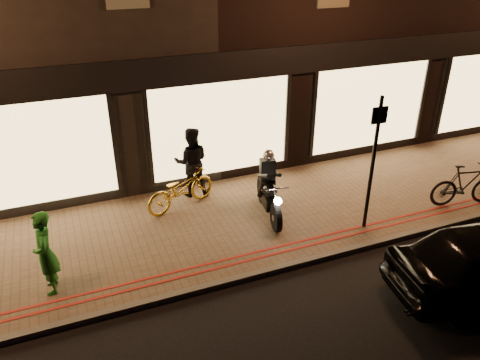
# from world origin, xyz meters

# --- Properties ---
(ground) EXTENTS (90.00, 90.00, 0.00)m
(ground) POSITION_xyz_m (0.00, 0.00, 0.00)
(ground) COLOR black
(ground) RESTS_ON ground
(sidewalk) EXTENTS (50.00, 4.00, 0.12)m
(sidewalk) POSITION_xyz_m (0.00, 2.00, 0.06)
(sidewalk) COLOR brown
(sidewalk) RESTS_ON ground
(kerb_stone) EXTENTS (50.00, 0.14, 0.12)m
(kerb_stone) POSITION_xyz_m (0.00, 0.05, 0.06)
(kerb_stone) COLOR #59544C
(kerb_stone) RESTS_ON ground
(red_kerb_lines) EXTENTS (50.00, 0.26, 0.01)m
(red_kerb_lines) POSITION_xyz_m (0.00, 0.55, 0.12)
(red_kerb_lines) COLOR #9B180E
(red_kerb_lines) RESTS_ON sidewalk
(motorcycle) EXTENTS (0.70, 1.93, 1.59)m
(motorcycle) POSITION_xyz_m (0.41, 1.93, 0.73)
(motorcycle) COLOR black
(motorcycle) RESTS_ON sidewalk
(sign_post) EXTENTS (0.35, 0.08, 3.00)m
(sign_post) POSITION_xyz_m (2.19, 0.66, 1.80)
(sign_post) COLOR black
(sign_post) RESTS_ON sidewalk
(bicycle_gold) EXTENTS (1.94, 1.22, 0.96)m
(bicycle_gold) POSITION_xyz_m (-1.37, 3.02, 0.60)
(bicycle_gold) COLOR gold
(bicycle_gold) RESTS_ON sidewalk
(bicycle_dark) EXTENTS (1.82, 0.88, 1.05)m
(bicycle_dark) POSITION_xyz_m (4.96, 0.59, 0.65)
(bicycle_dark) COLOR black
(bicycle_dark) RESTS_ON sidewalk
(person_green) EXTENTS (0.39, 0.59, 1.61)m
(person_green) POSITION_xyz_m (-4.37, 1.00, 0.93)
(person_green) COLOR #1D6F1F
(person_green) RESTS_ON sidewalk
(person_dark) EXTENTS (1.01, 0.87, 1.77)m
(person_dark) POSITION_xyz_m (-0.92, 3.54, 1.00)
(person_dark) COLOR black
(person_dark) RESTS_ON sidewalk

